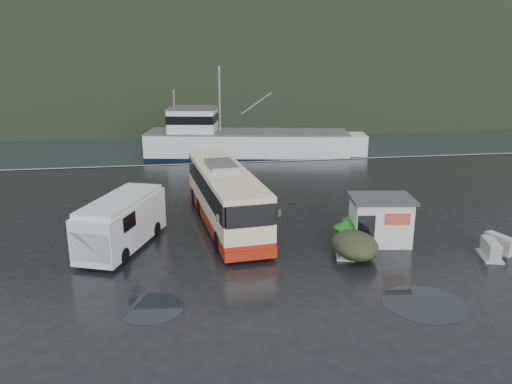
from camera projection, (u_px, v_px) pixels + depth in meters
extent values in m
plane|color=black|center=(271.00, 246.00, 25.34)|extent=(160.00, 160.00, 0.00)
cube|color=black|center=(193.00, 90.00, 129.96)|extent=(300.00, 180.00, 0.02)
cube|color=#999993|center=(229.00, 163.00, 44.36)|extent=(160.00, 0.60, 1.50)
ellipsoid|color=black|center=(202.00, 71.00, 264.62)|extent=(780.00, 540.00, 570.00)
cylinder|color=black|center=(424.00, 303.00, 19.49)|extent=(3.22, 3.22, 0.01)
cylinder|color=black|center=(151.00, 308.00, 19.12)|extent=(2.53, 2.53, 0.01)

